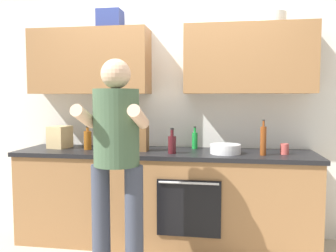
% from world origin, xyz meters
% --- Properties ---
extents(ground_plane, '(12.00, 12.00, 0.00)m').
position_xyz_m(ground_plane, '(0.00, 0.00, 0.00)').
color(ground_plane, '#B2A893').
extents(back_wall_unit, '(4.00, 0.38, 2.50)m').
position_xyz_m(back_wall_unit, '(0.00, 0.27, 1.50)').
color(back_wall_unit, silver).
rests_on(back_wall_unit, ground).
extents(counter, '(2.84, 0.67, 0.90)m').
position_xyz_m(counter, '(0.00, -0.00, 0.45)').
color(counter, olive).
rests_on(counter, ground).
extents(person_standing, '(0.49, 0.45, 1.69)m').
position_xyz_m(person_standing, '(-0.22, -0.79, 1.01)').
color(person_standing, '#383D4C').
rests_on(person_standing, ground).
extents(bottle_juice, '(0.08, 0.08, 0.32)m').
position_xyz_m(bottle_juice, '(-0.36, -0.08, 1.03)').
color(bottle_juice, orange).
rests_on(bottle_juice, counter).
extents(bottle_wine, '(0.07, 0.07, 0.24)m').
position_xyz_m(bottle_wine, '(0.10, -0.13, 0.99)').
color(bottle_wine, '#471419').
rests_on(bottle_wine, counter).
extents(bottle_soda, '(0.06, 0.06, 0.22)m').
position_xyz_m(bottle_soda, '(0.28, 0.21, 0.99)').
color(bottle_soda, '#198C33').
rests_on(bottle_soda, counter).
extents(bottle_vinegar, '(0.05, 0.05, 0.32)m').
position_xyz_m(bottle_vinegar, '(0.91, -0.10, 1.03)').
color(bottle_vinegar, brown).
rests_on(bottle_vinegar, counter).
extents(bottle_syrup, '(0.07, 0.07, 0.23)m').
position_xyz_m(bottle_syrup, '(-0.76, -0.02, 1.00)').
color(bottle_syrup, '#8C4C14').
rests_on(bottle_syrup, counter).
extents(cup_ceramic, '(0.08, 0.08, 0.10)m').
position_xyz_m(cup_ceramic, '(1.11, -0.02, 0.95)').
color(cup_ceramic, '#BF4C47').
rests_on(cup_ceramic, counter).
extents(cup_stoneware, '(0.07, 0.07, 0.08)m').
position_xyz_m(cup_stoneware, '(-0.83, 0.14, 0.94)').
color(cup_stoneware, slate).
rests_on(cup_stoneware, counter).
extents(mixing_bowl, '(0.28, 0.28, 0.09)m').
position_xyz_m(mixing_bowl, '(0.58, -0.06, 0.94)').
color(mixing_bowl, silver).
rests_on(mixing_bowl, counter).
extents(knife_block, '(0.10, 0.14, 0.30)m').
position_xyz_m(knife_block, '(-0.20, -0.02, 1.02)').
color(knife_block, brown).
rests_on(knife_block, counter).
extents(potted_herb, '(0.15, 0.15, 0.24)m').
position_xyz_m(potted_herb, '(-0.52, 0.15, 1.03)').
color(potted_herb, '#9E6647').
rests_on(potted_herb, counter).
extents(grocery_bag_bread, '(0.21, 0.24, 0.22)m').
position_xyz_m(grocery_bag_bread, '(-1.09, 0.06, 1.01)').
color(grocery_bag_bread, tan).
rests_on(grocery_bag_bread, counter).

